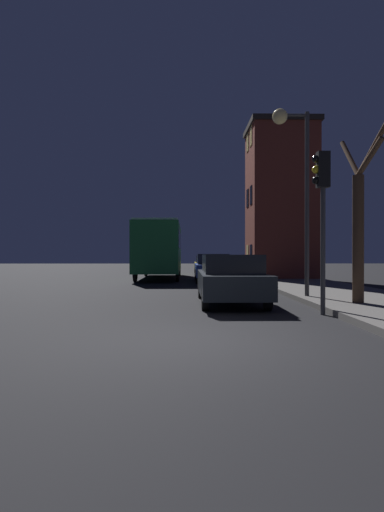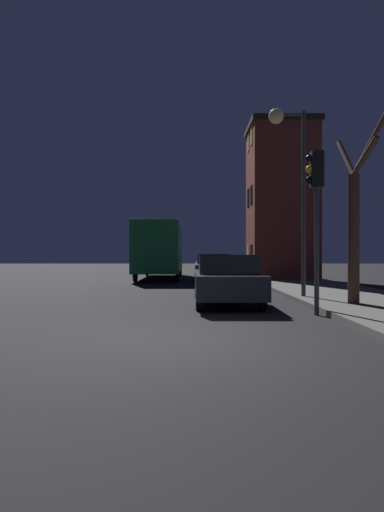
% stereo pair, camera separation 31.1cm
% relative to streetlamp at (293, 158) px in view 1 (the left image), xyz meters
% --- Properties ---
extents(ground_plane, '(120.00, 120.00, 0.00)m').
position_rel_streetlamp_xyz_m(ground_plane, '(-3.24, -5.97, -4.71)').
color(ground_plane, black).
extents(brick_building, '(3.99, 3.82, 9.19)m').
position_rel_streetlamp_xyz_m(brick_building, '(2.17, 10.91, 0.07)').
color(brick_building, brown).
rests_on(brick_building, sidewalk).
extents(streetlamp, '(1.22, 0.50, 6.15)m').
position_rel_streetlamp_xyz_m(streetlamp, '(0.00, 0.00, 0.00)').
color(streetlamp, '#38383A').
rests_on(streetlamp, sidewalk).
extents(traffic_light, '(0.43, 0.24, 4.11)m').
position_rel_streetlamp_xyz_m(traffic_light, '(-0.09, -3.05, -1.75)').
color(traffic_light, '#38383A').
rests_on(traffic_light, ground).
extents(bare_tree, '(1.06, 2.18, 5.09)m').
position_rel_streetlamp_xyz_m(bare_tree, '(1.40, -1.87, -2.12)').
color(bare_tree, '#473323').
rests_on(bare_tree, sidewalk).
extents(bus, '(2.57, 9.18, 3.47)m').
position_rel_streetlamp_xyz_m(bus, '(-5.20, 12.33, -2.64)').
color(bus, '#1E6B33').
rests_on(bus, ground).
extents(car_near_lane, '(1.89, 4.75, 1.52)m').
position_rel_streetlamp_xyz_m(car_near_lane, '(-2.14, -0.74, -3.92)').
color(car_near_lane, black).
rests_on(car_near_lane, ground).
extents(car_mid_lane, '(1.87, 4.28, 1.55)m').
position_rel_streetlamp_xyz_m(car_mid_lane, '(-2.08, 9.00, -3.89)').
color(car_mid_lane, navy).
rests_on(car_mid_lane, ground).
extents(car_far_lane, '(1.86, 4.29, 1.41)m').
position_rel_streetlamp_xyz_m(car_far_lane, '(-1.93, 18.36, -3.96)').
color(car_far_lane, olive).
rests_on(car_far_lane, ground).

